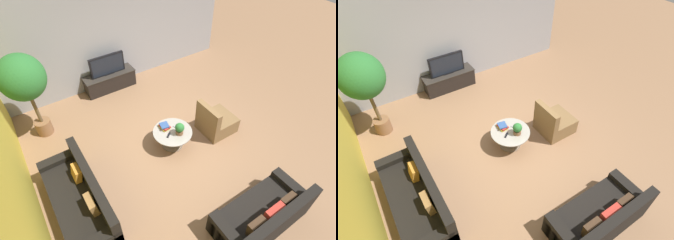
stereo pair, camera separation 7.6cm
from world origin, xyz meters
TOP-DOWN VIEW (x-y plane):
  - ground_plane at (0.00, 0.00)m, footprint 24.00×24.00m
  - back_wall_stone at (0.00, 3.26)m, footprint 7.40×0.12m
  - side_wall_left at (-3.26, 0.20)m, footprint 0.12×7.40m
  - media_console at (-0.40, 2.94)m, footprint 1.51×0.50m
  - television at (-0.40, 2.94)m, footprint 1.02×0.13m
  - coffee_table at (-0.13, 0.02)m, footprint 0.91×0.91m
  - couch_by_wall at (-2.50, -0.36)m, footprint 0.84×2.19m
  - couch_near_entry at (0.12, -2.49)m, footprint 1.81×0.84m
  - armchair_wicker at (1.04, -0.15)m, footprint 0.80×0.76m
  - potted_palm_tall at (-2.55, 2.13)m, footprint 0.98×0.98m
  - potted_plant_tabletop at (-0.03, -0.11)m, footprint 0.21×0.21m
  - book_stack at (-0.22, 0.23)m, footprint 0.23×0.28m
  - remote_black at (-0.27, -0.03)m, footprint 0.15×0.13m
  - remote_silver at (0.02, 0.08)m, footprint 0.14×0.15m

SIDE VIEW (x-z plane):
  - ground_plane at x=0.00m, z-range 0.00..0.00m
  - media_console at x=-0.40m, z-range 0.01..0.52m
  - armchair_wicker at x=1.04m, z-range -0.16..0.70m
  - couch_by_wall at x=-2.50m, z-range -0.14..0.70m
  - couch_near_entry at x=0.12m, z-range -0.13..0.71m
  - coffee_table at x=-0.13m, z-range 0.09..0.54m
  - remote_black at x=-0.27m, z-range 0.45..0.47m
  - remote_silver at x=0.02m, z-range 0.45..0.47m
  - book_stack at x=-0.22m, z-range 0.45..0.54m
  - potted_plant_tabletop at x=-0.03m, z-range 0.46..0.75m
  - television at x=-0.40m, z-range 0.51..1.10m
  - back_wall_stone at x=0.00m, z-range 0.00..3.00m
  - side_wall_left at x=-3.26m, z-range 0.00..3.00m
  - potted_palm_tall at x=-2.55m, z-range 0.48..2.65m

